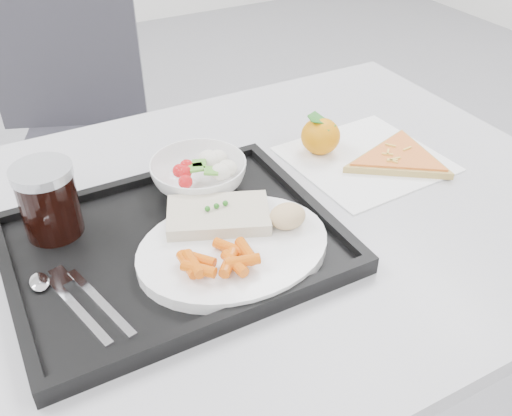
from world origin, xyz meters
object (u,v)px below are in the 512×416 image
tray (174,246)px  table (223,253)px  salad_bowl (199,175)px  pizza_slice (399,158)px  chair (83,118)px  cola_glass (48,199)px  tangerine (321,136)px  dinner_plate (233,249)px

tray → table: bearing=20.0°
salad_bowl → pizza_slice: size_ratio=0.61×
chair → cola_glass: size_ratio=8.61×
chair → cola_glass: chair is taller
tray → pizza_slice: tray is taller
pizza_slice → tangerine: bearing=137.7°
tray → tangerine: size_ratio=6.06×
table → cola_glass: 0.28m
salad_bowl → cola_glass: size_ratio=1.41×
cola_glass → table: bearing=-17.6°
dinner_plate → pizza_slice: size_ratio=1.08×
chair → dinner_plate: (-0.00, -0.96, 0.24)m
salad_bowl → tray: bearing=-128.6°
tray → cola_glass: (-0.14, 0.11, 0.06)m
tray → pizza_slice: 0.44m
dinner_plate → cola_glass: cola_glass is taller
dinner_plate → tangerine: bearing=35.5°
tangerine → salad_bowl: bearing=-175.7°
chair → pizza_slice: chair is taller
cola_glass → pizza_slice: (0.58, -0.07, -0.06)m
chair → salad_bowl: bearing=-88.3°
salad_bowl → tangerine: size_ratio=2.05×
dinner_plate → cola_glass: (-0.20, 0.17, 0.05)m
salad_bowl → pizza_slice: salad_bowl is taller
chair → tangerine: bearing=-70.9°
table → tangerine: size_ratio=16.17×
table → cola_glass: size_ratio=11.11×
cola_glass → pizza_slice: bearing=-7.0°
chair → table: bearing=-88.4°
table → chair: bearing=91.6°
dinner_plate → pizza_slice: 0.39m
chair → salad_bowl: (0.02, -0.79, 0.25)m
dinner_plate → cola_glass: 0.27m
table → tangerine: bearing=21.8°
table → tray: tray is taller
table → tangerine: 0.28m
cola_glass → pizza_slice: 0.58m
cola_glass → tangerine: bearing=3.0°
salad_bowl → pizza_slice: (0.35, -0.08, -0.03)m
salad_bowl → tangerine: tangerine is taller
pizza_slice → dinner_plate: bearing=-165.5°
salad_bowl → cola_glass: 0.23m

